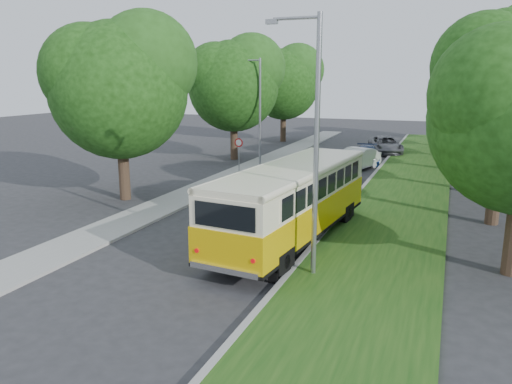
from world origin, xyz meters
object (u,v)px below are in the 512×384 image
at_px(lamppost_far, 259,108).
at_px(car_silver, 346,174).
at_px(car_blue, 367,155).
at_px(car_grey, 385,145).
at_px(lamppost_near, 314,139).
at_px(car_white, 356,159).
at_px(vintage_bus, 292,204).

bearing_deg(lamppost_far, car_silver, -32.89).
relative_size(car_blue, car_grey, 0.86).
height_order(lamppost_near, car_white, lamppost_near).
xyz_separation_m(lamppost_far, car_silver, (7.21, -4.66, -3.41)).
relative_size(vintage_bus, car_white, 2.26).
height_order(lamppost_far, car_grey, lamppost_far).
relative_size(lamppost_far, car_white, 1.66).
height_order(lamppost_near, lamppost_far, lamppost_near).
bearing_deg(lamppost_near, car_blue, 94.69).
distance_m(lamppost_near, car_silver, 14.41).
xyz_separation_m(car_silver, car_blue, (-0.14, 8.49, -0.08)).
relative_size(lamppost_near, car_silver, 1.93).
xyz_separation_m(lamppost_near, car_white, (-2.12, 19.32, -3.62)).
relative_size(lamppost_near, car_blue, 1.84).
distance_m(lamppost_far, car_grey, 12.68).
xyz_separation_m(lamppost_near, car_silver, (-1.69, 13.84, -3.66)).
bearing_deg(lamppost_far, car_white, 6.90).
bearing_deg(car_white, car_silver, -65.98).
relative_size(lamppost_near, car_white, 1.77).
distance_m(lamppost_far, car_silver, 9.24).
relative_size(vintage_bus, car_silver, 2.46).
distance_m(car_silver, car_grey, 14.15).
height_order(lamppost_far, car_silver, lamppost_far).
xyz_separation_m(lamppost_far, car_white, (6.79, 0.82, -3.37)).
distance_m(car_silver, car_blue, 8.49).
height_order(lamppost_near, vintage_bus, lamppost_near).
bearing_deg(vintage_bus, lamppost_far, 121.33).
bearing_deg(lamppost_far, car_blue, 28.39).
relative_size(car_silver, car_white, 0.92).
bearing_deg(car_white, vintage_bus, -68.46).
distance_m(lamppost_near, vintage_bus, 4.46).
xyz_separation_m(vintage_bus, car_silver, (-0.13, 10.78, -0.81)).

